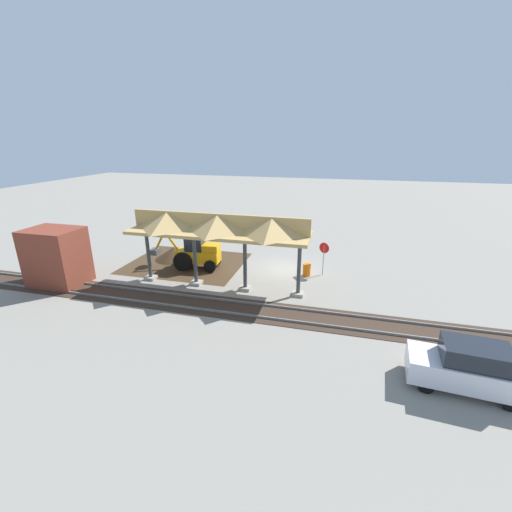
{
  "coord_description": "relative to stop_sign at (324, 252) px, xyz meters",
  "views": [
    {
      "loc": [
        -3.92,
        23.61,
        9.37
      ],
      "look_at": [
        1.67,
        2.11,
        1.6
      ],
      "focal_mm": 24.0,
      "sensor_mm": 36.0,
      "label": 1
    }
  ],
  "objects": [
    {
      "name": "stop_sign",
      "position": [
        0.0,
        0.0,
        0.0
      ],
      "size": [
        0.69,
        0.36,
        2.4
      ],
      "color": "gray",
      "rests_on": "ground"
    },
    {
      "name": "brick_utility_building",
      "position": [
        16.97,
        5.97,
        0.15
      ],
      "size": [
        3.42,
        2.57,
        3.77
      ],
      "primitive_type": "cube",
      "color": "brown",
      "rests_on": "ground"
    },
    {
      "name": "platform_canopy",
      "position": [
        6.37,
        3.81,
        2.42
      ],
      "size": [
        11.46,
        3.2,
        4.9
      ],
      "color": "#9E998E",
      "rests_on": "ground"
    },
    {
      "name": "distant_parked_car",
      "position": [
        -6.24,
        10.51,
        -0.75
      ],
      "size": [
        4.34,
        2.11,
        1.98
      ],
      "color": "silver",
      "rests_on": "ground"
    },
    {
      "name": "backhoe",
      "position": [
        9.28,
        1.0,
        -0.47
      ],
      "size": [
        5.42,
        1.93,
        2.82
      ],
      "color": "orange",
      "rests_on": "ground"
    },
    {
      "name": "dirt_work_zone",
      "position": [
        10.5,
        0.27,
        -1.73
      ],
      "size": [
        8.75,
        7.0,
        0.01
      ],
      "primitive_type": "cube",
      "color": "#42301E",
      "rests_on": "ground"
    },
    {
      "name": "dirt_mound",
      "position": [
        11.87,
        -0.45,
        -1.73
      ],
      "size": [
        6.31,
        6.31,
        2.0
      ],
      "primitive_type": "cone",
      "color": "#42301E",
      "rests_on": "ground"
    },
    {
      "name": "rail_tracks",
      "position": [
        2.82,
        6.48,
        -1.7
      ],
      "size": [
        60.0,
        2.58,
        0.15
      ],
      "color": "slate",
      "rests_on": "ground"
    },
    {
      "name": "traffic_barrel",
      "position": [
        1.09,
        0.46,
        -1.28
      ],
      "size": [
        0.56,
        0.56,
        0.9
      ],
      "primitive_type": "cylinder",
      "color": "orange",
      "rests_on": "ground"
    },
    {
      "name": "ground_plane",
      "position": [
        2.82,
        -0.41,
        -1.73
      ],
      "size": [
        120.0,
        120.0,
        0.0
      ],
      "primitive_type": "plane",
      "color": "gray"
    }
  ]
}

